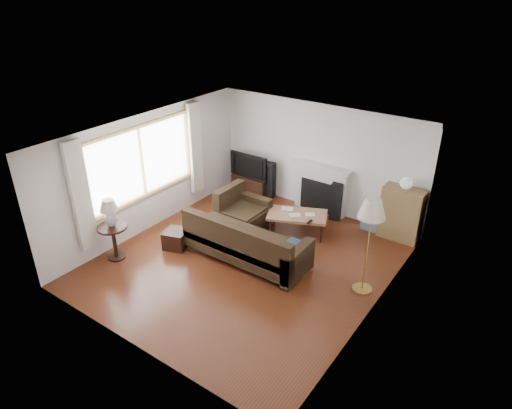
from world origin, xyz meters
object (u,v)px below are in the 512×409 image
Objects in this scene: bookshelf at (401,214)px; sectional_sofa at (247,240)px; tv_stand at (252,185)px; floor_lamp at (367,247)px; side_table at (114,242)px; coffee_table at (297,224)px.

bookshelf reaches higher than sectional_sofa.
bookshelf is (3.74, 0.03, 0.32)m from tv_stand.
floor_lamp is 2.53× the size of side_table.
side_table is at bearing -157.31° from floor_lamp.
floor_lamp is at bearing -87.08° from bookshelf.
side_table is (-0.47, -3.86, 0.11)m from tv_stand.
coffee_table is 0.69× the size of floor_lamp.
bookshelf is 3.25m from sectional_sofa.
coffee_table is at bearing -149.34° from bookshelf.
bookshelf is 0.63× the size of floor_lamp.
side_table reaches higher than coffee_table.
bookshelf is 2.14m from coffee_table.
floor_lamp reaches higher than tv_stand.
bookshelf is at bearing 49.63° from sectional_sofa.
tv_stand is 0.36× the size of sectional_sofa.
floor_lamp is (3.85, -2.05, 0.65)m from tv_stand.
coffee_table is (1.93, -1.05, -0.00)m from tv_stand.
tv_stand and coffee_table have the same top height.
tv_stand is at bearing 151.94° from floor_lamp.
sectional_sofa is at bearing 33.77° from side_table.
sectional_sofa reaches higher than coffee_table.
sectional_sofa is 2.29m from floor_lamp.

